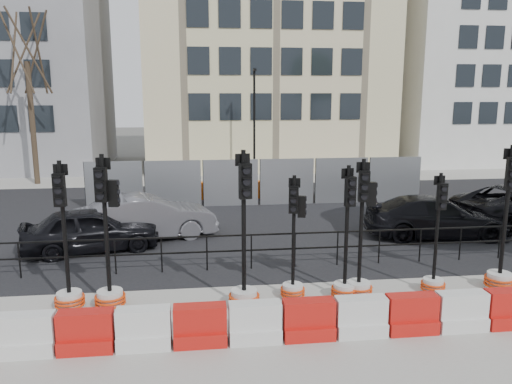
{
  "coord_description": "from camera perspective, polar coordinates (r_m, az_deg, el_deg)",
  "views": [
    {
      "loc": [
        -2.62,
        -11.65,
        4.73
      ],
      "look_at": [
        -0.86,
        3.0,
        1.79
      ],
      "focal_mm": 35.0,
      "sensor_mm": 36.0,
      "label": 1
    }
  ],
  "objects": [
    {
      "name": "traffic_signal_g",
      "position": [
        12.77,
        19.72,
        -8.29
      ],
      "size": [
        0.58,
        0.58,
        2.93
      ],
      "rotation": [
        0.0,
        0.0,
        0.03
      ],
      "color": "silver",
      "rests_on": "ground"
    },
    {
      "name": "kerb_railing",
      "position": [
        13.73,
        4.47,
        -5.92
      ],
      "size": [
        18.0,
        0.04,
        1.0
      ],
      "color": "black",
      "rests_on": "ground"
    },
    {
      "name": "lamp_post_far",
      "position": [
        26.86,
        -0.19,
        8.04
      ],
      "size": [
        0.12,
        0.56,
        6.0
      ],
      "color": "black",
      "rests_on": "ground"
    },
    {
      "name": "car_a",
      "position": [
        15.9,
        -18.36,
        -4.08
      ],
      "size": [
        3.46,
        4.76,
        1.37
      ],
      "primitive_type": "imported",
      "rotation": [
        0.0,
        0.0,
        1.81
      ],
      "color": "black",
      "rests_on": "ground"
    },
    {
      "name": "building_white",
      "position": [
        39.08,
        24.18,
        15.11
      ],
      "size": [
        12.0,
        9.06,
        16.0
      ],
      "color": "silver",
      "rests_on": "ground"
    },
    {
      "name": "traffic_signal_h",
      "position": [
        13.56,
        26.24,
        -7.1
      ],
      "size": [
        0.7,
        0.7,
        3.55
      ],
      "rotation": [
        0.0,
        0.0,
        -0.27
      ],
      "color": "silver",
      "rests_on": "ground"
    },
    {
      "name": "traffic_signal_b",
      "position": [
        11.59,
        -16.46,
        -8.92
      ],
      "size": [
        0.68,
        0.68,
        3.47
      ],
      "rotation": [
        0.0,
        0.0,
        -0.17
      ],
      "color": "silver",
      "rests_on": "ground"
    },
    {
      "name": "traffic_signal_c",
      "position": [
        11.18,
        -1.36,
        -9.7
      ],
      "size": [
        0.7,
        0.7,
        3.56
      ],
      "rotation": [
        0.0,
        0.0,
        0.2
      ],
      "color": "silver",
      "rests_on": "ground"
    },
    {
      "name": "ground",
      "position": [
        12.85,
        5.49,
        -10.41
      ],
      "size": [
        120.0,
        120.0,
        0.0
      ],
      "primitive_type": "plane",
      "color": "#51514C",
      "rests_on": "ground"
    },
    {
      "name": "traffic_signal_f",
      "position": [
        11.93,
        11.81,
        -8.31
      ],
      "size": [
        0.65,
        0.65,
        3.29
      ],
      "rotation": [
        0.0,
        0.0,
        -0.14
      ],
      "color": "silver",
      "rests_on": "ground"
    },
    {
      "name": "car_c",
      "position": [
        17.64,
        19.87,
        -2.71
      ],
      "size": [
        3.03,
        5.15,
        1.36
      ],
      "primitive_type": "imported",
      "rotation": [
        0.0,
        0.0,
        1.45
      ],
      "color": "black",
      "rests_on": "ground"
    },
    {
      "name": "sidewalk_far",
      "position": [
        28.18,
        -1.44,
        1.61
      ],
      "size": [
        40.0,
        4.0,
        0.02
      ],
      "primitive_type": "cube",
      "color": "gray",
      "rests_on": "ground"
    },
    {
      "name": "tree_bare_far",
      "position": [
        28.48,
        -24.76,
        14.13
      ],
      "size": [
        2.0,
        2.0,
        9.0
      ],
      "color": "#473828",
      "rests_on": "ground"
    },
    {
      "name": "traffic_signal_a",
      "position": [
        11.88,
        -20.69,
        -9.4
      ],
      "size": [
        0.66,
        0.66,
        3.34
      ],
      "rotation": [
        0.0,
        0.0,
        -0.03
      ],
      "color": "silver",
      "rests_on": "ground"
    },
    {
      "name": "building_grey",
      "position": [
        35.58,
        -26.32,
        13.79
      ],
      "size": [
        11.0,
        9.06,
        14.0
      ],
      "color": "gray",
      "rests_on": "ground"
    },
    {
      "name": "heras_fencing",
      "position": [
        22.13,
        1.53,
        0.64
      ],
      "size": [
        14.33,
        1.72,
        2.0
      ],
      "color": "gray",
      "rests_on": "ground"
    },
    {
      "name": "traffic_signal_e",
      "position": [
        11.86,
        10.17,
        -9.05
      ],
      "size": [
        0.62,
        0.62,
        3.16
      ],
      "rotation": [
        0.0,
        0.0,
        0.15
      ],
      "color": "silver",
      "rests_on": "ground"
    },
    {
      "name": "car_b",
      "position": [
        16.68,
        -12.45,
        -2.86
      ],
      "size": [
        3.92,
        5.32,
        1.48
      ],
      "primitive_type": "imported",
      "rotation": [
        0.0,
        0.0,
        1.85
      ],
      "color": "#535359",
      "rests_on": "ground"
    },
    {
      "name": "road",
      "position": [
        19.42,
        1.09,
        -2.8
      ],
      "size": [
        40.0,
        14.0,
        0.03
      ],
      "primitive_type": "cube",
      "color": "black",
      "rests_on": "ground"
    },
    {
      "name": "traffic_signal_d",
      "position": [
        11.71,
        4.29,
        -8.93
      ],
      "size": [
        0.58,
        0.58,
        2.93
      ],
      "rotation": [
        0.0,
        0.0,
        -0.28
      ],
      "color": "silver",
      "rests_on": "ground"
    },
    {
      "name": "barrier_row",
      "position": [
        10.22,
        8.97,
        -14.2
      ],
      "size": [
        14.65,
        0.5,
        0.8
      ],
      "color": "red",
      "rests_on": "ground"
    },
    {
      "name": "sidewalk_near",
      "position": [
        10.2,
        9.22,
        -16.47
      ],
      "size": [
        40.0,
        6.0,
        0.02
      ],
      "primitive_type": "cube",
      "color": "gray",
      "rests_on": "ground"
    },
    {
      "name": "building_cream",
      "position": [
        34.22,
        0.99,
        18.42
      ],
      "size": [
        15.0,
        10.06,
        18.0
      ],
      "color": "beige",
      "rests_on": "ground"
    }
  ]
}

